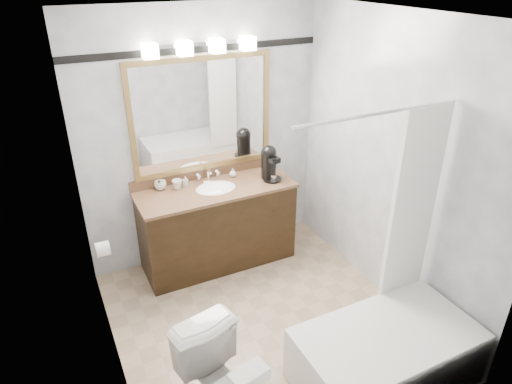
% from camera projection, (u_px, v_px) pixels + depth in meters
% --- Properties ---
extents(room, '(2.42, 2.62, 2.52)m').
position_uv_depth(room, '(264.00, 194.00, 3.39)').
color(room, tan).
rests_on(room, ground).
extents(vanity, '(1.53, 0.58, 0.97)m').
position_uv_depth(vanity, '(217.00, 224.00, 4.57)').
color(vanity, black).
rests_on(vanity, ground).
extents(mirror, '(1.40, 0.04, 1.10)m').
position_uv_depth(mirror, '(202.00, 115.00, 4.30)').
color(mirror, '#A08148').
rests_on(mirror, room).
extents(vanity_light_bar, '(1.02, 0.14, 0.12)m').
position_uv_depth(vanity_light_bar, '(201.00, 46.00, 3.97)').
color(vanity_light_bar, silver).
rests_on(vanity_light_bar, room).
extents(accent_stripe, '(2.40, 0.01, 0.06)m').
position_uv_depth(accent_stripe, '(198.00, 49.00, 4.04)').
color(accent_stripe, black).
rests_on(accent_stripe, room).
extents(bathtub, '(1.30, 0.75, 1.96)m').
position_uv_depth(bathtub, '(387.00, 347.00, 3.33)').
color(bathtub, white).
rests_on(bathtub, ground).
extents(tp_roll, '(0.11, 0.12, 0.12)m').
position_uv_depth(tp_roll, '(103.00, 249.00, 3.72)').
color(tp_roll, white).
rests_on(tp_roll, room).
extents(tissue_box, '(0.23, 0.15, 0.09)m').
position_uv_depth(tissue_box, '(249.00, 377.00, 2.43)').
color(tissue_box, white).
rests_on(tissue_box, toilet).
extents(coffee_maker, '(0.18, 0.23, 0.35)m').
position_uv_depth(coffee_maker, '(269.00, 162.00, 4.49)').
color(coffee_maker, black).
rests_on(coffee_maker, vanity).
extents(cup_left, '(0.11, 0.11, 0.09)m').
position_uv_depth(cup_left, '(160.00, 185.00, 4.34)').
color(cup_left, white).
rests_on(cup_left, vanity).
extents(cup_right, '(0.12, 0.12, 0.09)m').
position_uv_depth(cup_right, '(177.00, 184.00, 4.35)').
color(cup_right, white).
rests_on(cup_right, vanity).
extents(soap_bottle_a, '(0.05, 0.05, 0.10)m').
position_uv_depth(soap_bottle_a, '(186.00, 181.00, 4.40)').
color(soap_bottle_a, white).
rests_on(soap_bottle_a, vanity).
extents(soap_bottle_b, '(0.09, 0.09, 0.09)m').
position_uv_depth(soap_bottle_b, '(233.00, 173.00, 4.59)').
color(soap_bottle_b, white).
rests_on(soap_bottle_b, vanity).
extents(soap_bar, '(0.08, 0.06, 0.02)m').
position_uv_depth(soap_bar, '(207.00, 183.00, 4.46)').
color(soap_bar, beige).
rests_on(soap_bar, vanity).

